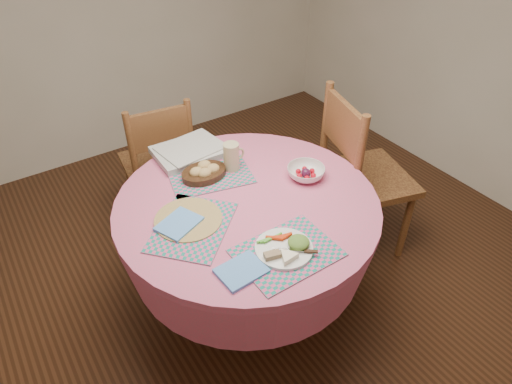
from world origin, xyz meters
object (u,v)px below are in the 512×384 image
Objects in this scene: chair_back at (160,161)px; dining_table at (248,232)px; chair_right at (360,173)px; wicker_trivet at (188,220)px; latte_mug at (232,156)px; bread_bowl at (204,172)px; dinner_plate at (287,247)px; fruit_bowl at (306,173)px.

dining_table is at bearing 101.11° from chair_back.
chair_right is 3.50× the size of wicker_trivet.
chair_right is 7.30× the size of latte_mug.
wicker_trivet reaches higher than dining_table.
chair_right is 0.95m from bread_bowl.
dinner_plate reaches higher than wicker_trivet.
bread_bowl is (0.22, 0.25, 0.03)m from wicker_trivet.
chair_right is 4.56× the size of bread_bowl.
latte_mug reaches higher than dining_table.
dinner_plate is at bearing 98.07° from chair_back.
bread_bowl is 1.60× the size of latte_mug.
latte_mug is (0.12, 0.62, 0.06)m from dinner_plate.
bread_bowl reaches higher than dining_table.
latte_mug is at bearing 78.88° from dinner_plate.
wicker_trivet is 0.46m from dinner_plate.
dining_table is 0.37m from bread_bowl.
latte_mug is (0.14, -0.67, 0.35)m from chair_back.
chair_back is at bearing 101.56° from latte_mug.
dinner_plate is at bearing -97.09° from dining_table.
dining_table is 1.34× the size of chair_back.
chair_back is at bearing 88.67° from bread_bowl.
wicker_trivet is 2.09× the size of latte_mug.
chair_back is 4.12× the size of fruit_bowl.
bread_bowl is (-0.07, 0.28, 0.23)m from dining_table.
dining_table is 0.38m from latte_mug.
dinner_plate is at bearing -137.24° from fruit_bowl.
wicker_trivet is (-1.11, -0.04, 0.21)m from chair_right.
latte_mug is at bearing 91.02° from chair_right.
latte_mug reaches higher than fruit_bowl.
chair_right is 1.23m from chair_back.
latte_mug reaches higher than dinner_plate.
latte_mug is at bearing 73.39° from dining_table.
wicker_trivet is (-0.29, 0.03, 0.20)m from dining_table.
dinner_plate is at bearing 132.10° from chair_right.
chair_back reaches higher than fruit_bowl.
chair_right is 0.82m from latte_mug.
bread_bowl is at bearing 96.12° from chair_back.
fruit_bowl is at bearing -2.90° from wicker_trivet.
chair_back is 3.87× the size of dinner_plate.
fruit_bowl is (-0.48, -0.07, 0.23)m from chair_right.
chair_right reaches higher than wicker_trivet.
chair_back is 0.72m from bread_bowl.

